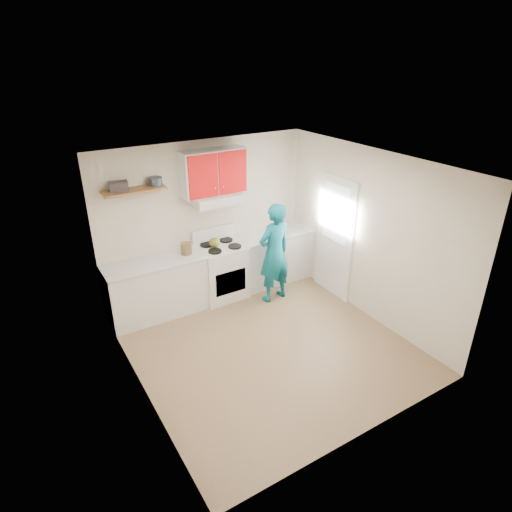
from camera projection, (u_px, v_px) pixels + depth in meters
floor at (267, 344)px, 6.26m from camera, size 3.80×3.80×0.00m
ceiling at (269, 165)px, 5.13m from camera, size 3.60×3.80×0.04m
back_wall at (205, 220)px, 7.16m from camera, size 3.60×0.04×2.60m
front_wall at (374, 338)px, 4.23m from camera, size 3.60×0.04×2.60m
left_wall at (133, 301)px, 4.85m from camera, size 0.04×3.80×2.60m
right_wall at (368, 236)px, 6.54m from camera, size 0.04×3.80×2.60m
door at (335, 237)px, 7.19m from camera, size 0.05×0.85×2.05m
door_glass at (336, 213)px, 6.99m from camera, size 0.01×0.55×0.95m
counter_left at (156, 289)px, 6.80m from camera, size 1.52×0.60×0.90m
counter_right at (272, 257)px, 7.83m from camera, size 1.32×0.60×0.90m
stove at (222, 271)px, 7.32m from camera, size 0.76×0.65×0.92m
range_hood at (216, 199)px, 6.86m from camera, size 0.76×0.44×0.15m
upper_cabinets at (213, 172)px, 6.72m from camera, size 1.02×0.33×0.70m
shelf at (134, 190)px, 6.19m from camera, size 0.90×0.30×0.04m
books at (119, 186)px, 6.08m from camera, size 0.29×0.23×0.13m
tin at (155, 181)px, 6.33m from camera, size 0.21×0.21×0.12m
kettle at (215, 242)px, 7.07m from camera, size 0.21×0.21×0.16m
crock at (186, 249)px, 6.82m from camera, size 0.20×0.20×0.21m
cutting_board at (264, 235)px, 7.58m from camera, size 0.32×0.26×0.02m
silicone_mat at (294, 230)px, 7.82m from camera, size 0.37×0.33×0.01m
person at (274, 253)px, 7.05m from camera, size 0.66×0.48×1.70m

